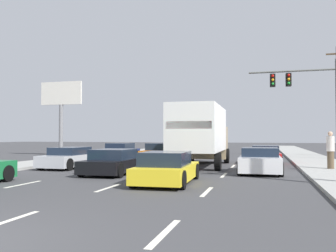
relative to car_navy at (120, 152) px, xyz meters
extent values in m
plane|color=#3D3D3F|center=(5.22, 4.66, -0.59)|extent=(140.00, 140.00, 0.00)
cube|color=#9E9E99|center=(13.74, -0.34, -0.52)|extent=(3.14, 80.00, 0.14)
cube|color=#9E9E99|center=(-3.30, -0.34, -0.52)|extent=(3.14, 80.00, 0.14)
cube|color=silver|center=(1.82, -13.47, -0.58)|extent=(0.14, 2.00, 0.01)
cube|color=silver|center=(1.82, -8.47, -0.58)|extent=(0.14, 2.00, 0.01)
cube|color=silver|center=(1.82, -3.47, -0.58)|extent=(0.14, 2.00, 0.01)
cube|color=silver|center=(1.82, 1.53, -0.58)|extent=(0.14, 2.00, 0.01)
cube|color=silver|center=(1.82, 6.53, -0.58)|extent=(0.14, 2.00, 0.01)
cube|color=silver|center=(1.82, 11.53, -0.58)|extent=(0.14, 2.00, 0.01)
cube|color=silver|center=(1.82, 16.53, -0.58)|extent=(0.14, 2.00, 0.01)
cube|color=silver|center=(1.82, 21.53, -0.58)|extent=(0.14, 2.00, 0.01)
cube|color=silver|center=(1.82, 26.53, -0.58)|extent=(0.14, 2.00, 0.01)
cube|color=silver|center=(5.22, -18.47, -0.58)|extent=(0.14, 2.00, 0.01)
cube|color=silver|center=(5.22, -13.47, -0.58)|extent=(0.14, 2.00, 0.01)
cube|color=silver|center=(5.22, -8.47, -0.58)|extent=(0.14, 2.00, 0.01)
cube|color=silver|center=(5.22, -3.47, -0.58)|extent=(0.14, 2.00, 0.01)
cube|color=silver|center=(5.22, 1.53, -0.58)|extent=(0.14, 2.00, 0.01)
cube|color=silver|center=(5.22, 6.53, -0.58)|extent=(0.14, 2.00, 0.01)
cube|color=silver|center=(5.22, 11.53, -0.58)|extent=(0.14, 2.00, 0.01)
cube|color=silver|center=(5.22, 16.53, -0.58)|extent=(0.14, 2.00, 0.01)
cube|color=silver|center=(5.22, 21.53, -0.58)|extent=(0.14, 2.00, 0.01)
cube|color=silver|center=(5.22, 26.53, -0.58)|extent=(0.14, 2.00, 0.01)
cube|color=silver|center=(8.62, -18.47, -0.58)|extent=(0.14, 2.00, 0.01)
cube|color=silver|center=(8.62, -13.47, -0.58)|extent=(0.14, 2.00, 0.01)
cube|color=silver|center=(8.62, -8.47, -0.58)|extent=(0.14, 2.00, 0.01)
cube|color=silver|center=(8.62, -3.47, -0.58)|extent=(0.14, 2.00, 0.01)
cube|color=silver|center=(8.62, 1.53, -0.58)|extent=(0.14, 2.00, 0.01)
cube|color=silver|center=(8.62, 6.53, -0.58)|extent=(0.14, 2.00, 0.01)
cube|color=silver|center=(8.62, 11.53, -0.58)|extent=(0.14, 2.00, 0.01)
cube|color=silver|center=(8.62, 16.53, -0.58)|extent=(0.14, 2.00, 0.01)
cube|color=silver|center=(8.62, 21.53, -0.58)|extent=(0.14, 2.00, 0.01)
cube|color=silver|center=(8.62, 26.53, -0.58)|extent=(0.14, 2.00, 0.01)
cube|color=#141E4C|center=(0.00, -0.02, -0.12)|extent=(1.85, 4.37, 0.65)
cube|color=#192333|center=(0.00, 0.05, 0.44)|extent=(1.58, 2.27, 0.46)
cylinder|color=black|center=(-0.85, 1.57, -0.27)|extent=(0.24, 0.65, 0.64)
cylinder|color=black|center=(0.76, 1.62, -0.27)|extent=(0.24, 0.65, 0.64)
cylinder|color=black|center=(-0.76, -1.65, -0.27)|extent=(0.24, 0.65, 0.64)
cylinder|color=black|center=(0.85, -1.61, -0.27)|extent=(0.24, 0.65, 0.64)
cube|color=#B7BABF|center=(-0.11, -6.72, -0.15)|extent=(1.77, 4.59, 0.60)
cube|color=#192333|center=(-0.11, -6.94, 0.36)|extent=(1.55, 2.17, 0.41)
cylinder|color=black|center=(-0.93, -4.97, -0.27)|extent=(0.22, 0.64, 0.64)
cylinder|color=black|center=(0.71, -4.97, -0.27)|extent=(0.22, 0.64, 0.64)
cylinder|color=black|center=(-0.93, -8.46, -0.27)|extent=(0.22, 0.64, 0.64)
cylinder|color=black|center=(0.71, -8.46, -0.27)|extent=(0.22, 0.64, 0.64)
cylinder|color=black|center=(0.72, -13.00, -0.27)|extent=(0.24, 0.65, 0.64)
cube|color=orange|center=(3.38, -0.72, -0.11)|extent=(1.98, 4.70, 0.67)
cube|color=#192333|center=(3.38, -0.68, 0.46)|extent=(1.69, 2.45, 0.47)
cylinder|color=black|center=(2.47, 1.03, -0.27)|extent=(0.24, 0.65, 0.64)
cylinder|color=black|center=(4.19, 1.08, -0.27)|extent=(0.24, 0.65, 0.64)
cylinder|color=black|center=(2.57, -2.52, -0.27)|extent=(0.24, 0.65, 0.64)
cylinder|color=black|center=(4.29, -2.47, -0.27)|extent=(0.24, 0.65, 0.64)
cube|color=black|center=(3.54, -8.94, -0.17)|extent=(1.96, 4.73, 0.56)
cube|color=#192333|center=(3.55, -9.30, 0.34)|extent=(1.68, 2.11, 0.46)
cylinder|color=black|center=(2.63, -7.16, -0.27)|extent=(0.23, 0.64, 0.64)
cylinder|color=black|center=(4.38, -7.13, -0.27)|extent=(0.23, 0.64, 0.64)
cylinder|color=black|center=(2.71, -10.75, -0.27)|extent=(0.23, 0.64, 0.64)
cylinder|color=black|center=(4.45, -10.72, -0.27)|extent=(0.23, 0.64, 0.64)
cube|color=white|center=(6.90, -5.27, 1.60)|extent=(2.55, 6.12, 2.47)
cube|color=red|center=(6.95, -8.29, 1.72)|extent=(2.21, 0.07, 0.36)
cube|color=tan|center=(6.84, -1.18, 0.76)|extent=(2.39, 2.13, 2.10)
cylinder|color=black|center=(5.66, -1.20, -0.11)|extent=(0.32, 0.96, 0.96)
cylinder|color=black|center=(8.01, -1.17, -0.11)|extent=(0.32, 0.96, 0.96)
cylinder|color=black|center=(5.74, -6.50, -0.11)|extent=(0.32, 0.96, 0.96)
cylinder|color=black|center=(8.10, -6.47, -0.11)|extent=(0.32, 0.96, 0.96)
cube|color=yellow|center=(6.86, -11.79, -0.17)|extent=(1.95, 4.14, 0.55)
cube|color=#192333|center=(6.87, -12.08, 0.35)|extent=(1.66, 2.15, 0.50)
cylinder|color=black|center=(5.96, -10.33, -0.27)|extent=(0.24, 0.65, 0.64)
cylinder|color=black|center=(7.65, -10.27, -0.27)|extent=(0.24, 0.65, 0.64)
cylinder|color=black|center=(6.07, -13.31, -0.27)|extent=(0.24, 0.65, 0.64)
cylinder|color=black|center=(7.75, -13.25, -0.27)|extent=(0.24, 0.65, 0.64)
cube|color=red|center=(10.46, -0.98, -0.15)|extent=(1.87, 4.15, 0.59)
cube|color=#192333|center=(10.46, -1.20, 0.36)|extent=(1.62, 2.14, 0.45)
cylinder|color=black|center=(9.59, 0.52, -0.27)|extent=(0.23, 0.64, 0.64)
cylinder|color=black|center=(11.28, 0.55, -0.27)|extent=(0.23, 0.64, 0.64)
cylinder|color=black|center=(9.64, -2.50, -0.27)|extent=(0.23, 0.64, 0.64)
cylinder|color=black|center=(11.33, -2.48, -0.27)|extent=(0.23, 0.64, 0.64)
cube|color=white|center=(10.20, -6.99, -0.11)|extent=(1.92, 4.03, 0.67)
cube|color=#192333|center=(10.20, -7.07, 0.43)|extent=(1.68, 1.99, 0.41)
cylinder|color=black|center=(9.30, -5.55, -0.27)|extent=(0.23, 0.64, 0.64)
cylinder|color=black|center=(11.07, -5.53, -0.27)|extent=(0.23, 0.64, 0.64)
cylinder|color=black|center=(9.33, -8.46, -0.27)|extent=(0.23, 0.64, 0.64)
cylinder|color=black|center=(11.10, -8.44, -0.27)|extent=(0.23, 0.64, 0.64)
cylinder|color=#595B56|center=(12.41, 3.33, 6.08)|extent=(6.25, 0.14, 0.14)
cube|color=black|center=(12.20, 3.33, 5.43)|extent=(0.40, 0.56, 0.95)
sphere|color=red|center=(12.20, 3.02, 5.73)|extent=(0.20, 0.20, 0.20)
sphere|color=orange|center=(12.20, 3.02, 5.43)|extent=(0.20, 0.20, 0.20)
sphere|color=green|center=(12.20, 3.02, 5.13)|extent=(0.20, 0.20, 0.20)
cube|color=black|center=(11.06, 3.33, 5.43)|extent=(0.40, 0.56, 0.95)
sphere|color=red|center=(11.06, 3.02, 5.73)|extent=(0.20, 0.20, 0.20)
sphere|color=orange|center=(11.06, 3.02, 5.43)|extent=(0.20, 0.20, 0.20)
sphere|color=green|center=(11.06, 3.02, 5.13)|extent=(0.20, 0.20, 0.20)
cylinder|color=slate|center=(-7.20, 3.54, 1.72)|extent=(0.36, 0.36, 4.61)
cube|color=silver|center=(-7.20, 3.54, 5.05)|extent=(4.00, 0.20, 2.06)
cylinder|color=brown|center=(13.62, -5.35, -0.01)|extent=(0.32, 0.32, 0.87)
cylinder|color=beige|center=(13.62, -5.35, 0.81)|extent=(0.38, 0.38, 0.76)
sphere|color=tan|center=(13.62, -5.35, 1.31)|extent=(0.24, 0.24, 0.24)
camera|label=1|loc=(10.39, -24.80, 1.18)|focal=38.14mm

